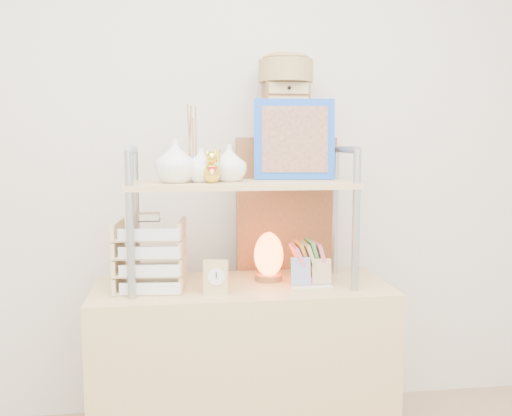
{
  "coord_description": "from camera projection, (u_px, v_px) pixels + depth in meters",
  "views": [
    {
      "loc": [
        -0.26,
        -1.06,
        1.34
      ],
      "look_at": [
        0.06,
        1.2,
        1.07
      ],
      "focal_mm": 40.0,
      "sensor_mm": 36.0,
      "label": 1
    }
  ],
  "objects": [
    {
      "name": "desk",
      "position": [
        242.0,
        372.0,
        2.38
      ],
      "size": [
        1.2,
        0.5,
        0.75
      ],
      "primitive_type": "cube",
      "color": "tan",
      "rests_on": "ground"
    },
    {
      "name": "cabinet",
      "position": [
        284.0,
        279.0,
        2.74
      ],
      "size": [
        0.47,
        0.27,
        1.35
      ],
      "primitive_type": "cube",
      "rotation": [
        0.0,
        0.0,
        -0.08
      ],
      "color": "brown",
      "rests_on": "ground"
    },
    {
      "name": "hutch",
      "position": [
        234.0,
        178.0,
        2.29
      ],
      "size": [
        0.9,
        0.34,
        0.76
      ],
      "color": "#959DA3",
      "rests_on": "desk"
    },
    {
      "name": "letter_tray",
      "position": [
        151.0,
        259.0,
        2.24
      ],
      "size": [
        0.27,
        0.26,
        0.3
      ],
      "color": "#D2B67E",
      "rests_on": "desk"
    },
    {
      "name": "salt_lamp",
      "position": [
        269.0,
        256.0,
        2.39
      ],
      "size": [
        0.13,
        0.13,
        0.2
      ],
      "color": "brown",
      "rests_on": "desk"
    },
    {
      "name": "desk_clock",
      "position": [
        216.0,
        277.0,
        2.18
      ],
      "size": [
        0.1,
        0.06,
        0.13
      ],
      "color": "#D8BD74",
      "rests_on": "desk"
    },
    {
      "name": "postcard_stand",
      "position": [
        311.0,
        278.0,
        2.29
      ],
      "size": [
        0.17,
        0.05,
        0.12
      ],
      "color": "white",
      "rests_on": "desk"
    },
    {
      "name": "drawer_chest",
      "position": [
        286.0,
        110.0,
        2.62
      ],
      "size": [
        0.2,
        0.16,
        0.25
      ],
      "color": "brown",
      "rests_on": "cabinet"
    },
    {
      "name": "woven_basket",
      "position": [
        286.0,
        71.0,
        2.6
      ],
      "size": [
        0.25,
        0.25,
        0.1
      ],
      "primitive_type": "cylinder",
      "color": "olive",
      "rests_on": "drawer_chest"
    }
  ]
}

